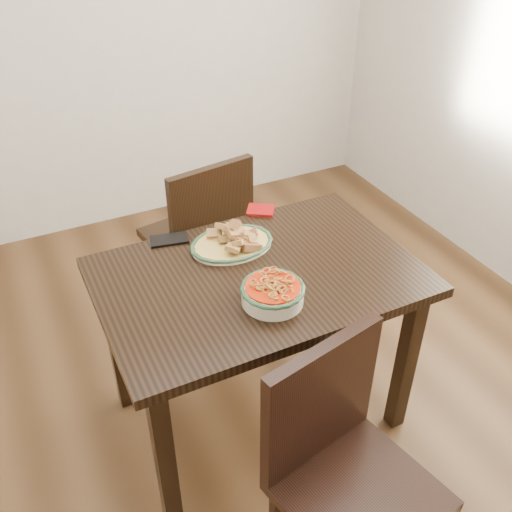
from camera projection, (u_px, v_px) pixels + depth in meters
name	position (u px, v px, depth m)	size (l,w,h in m)	color
floor	(232.00, 399.00, 2.53)	(3.50, 3.50, 0.00)	#392412
wall_back	(93.00, 9.00, 3.06)	(3.50, 0.10, 2.60)	beige
dining_table	(258.00, 295.00, 2.10)	(1.14, 0.76, 0.75)	black
chair_far	(202.00, 233.00, 2.72)	(0.48, 0.48, 0.89)	black
chair_near	(342.00, 462.00, 1.69)	(0.50, 0.50, 0.89)	black
fish_plate	(232.00, 237.00, 2.15)	(0.32, 0.25, 0.11)	beige
noodle_bowl	(273.00, 291.00, 1.89)	(0.22, 0.22, 0.08)	beige
smartphone	(169.00, 240.00, 2.21)	(0.15, 0.08, 0.01)	black
napkin	(261.00, 210.00, 2.39)	(0.11, 0.09, 0.01)	maroon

